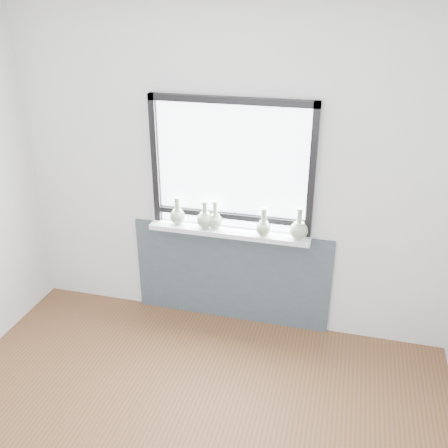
% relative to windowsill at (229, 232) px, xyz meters
% --- Properties ---
extents(back_wall, '(3.60, 0.02, 2.60)m').
position_rel_windowsill_xyz_m(back_wall, '(0.00, 0.10, 0.42)').
color(back_wall, silver).
rests_on(back_wall, ground).
extents(apron_panel, '(1.70, 0.03, 0.86)m').
position_rel_windowsill_xyz_m(apron_panel, '(0.00, 0.07, -0.45)').
color(apron_panel, '#404F5A').
rests_on(apron_panel, ground).
extents(windowsill, '(1.32, 0.18, 0.04)m').
position_rel_windowsill_xyz_m(windowsill, '(0.00, 0.00, 0.00)').
color(windowsill, white).
rests_on(windowsill, apron_panel).
extents(window, '(1.30, 0.06, 1.05)m').
position_rel_windowsill_xyz_m(window, '(0.00, 0.06, 0.56)').
color(window, black).
rests_on(window, windowsill).
extents(vase_a, '(0.14, 0.14, 0.23)m').
position_rel_windowsill_xyz_m(vase_a, '(-0.44, 0.01, 0.10)').
color(vase_a, '#9BAF8F').
rests_on(vase_a, windowsill).
extents(vase_b, '(0.14, 0.14, 0.23)m').
position_rel_windowsill_xyz_m(vase_b, '(-0.20, -0.01, 0.09)').
color(vase_b, '#9BAF8F').
rests_on(vase_b, windowsill).
extents(vase_c, '(0.13, 0.13, 0.23)m').
position_rel_windowsill_xyz_m(vase_c, '(-0.12, 0.00, 0.09)').
color(vase_c, '#9BAF8F').
rests_on(vase_c, windowsill).
extents(vase_d, '(0.13, 0.13, 0.23)m').
position_rel_windowsill_xyz_m(vase_d, '(0.29, -0.03, 0.09)').
color(vase_d, '#9BAF8F').
rests_on(vase_d, windowsill).
extents(vase_e, '(0.15, 0.15, 0.25)m').
position_rel_windowsill_xyz_m(vase_e, '(0.56, -0.02, 0.10)').
color(vase_e, '#9BAF8F').
rests_on(vase_e, windowsill).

